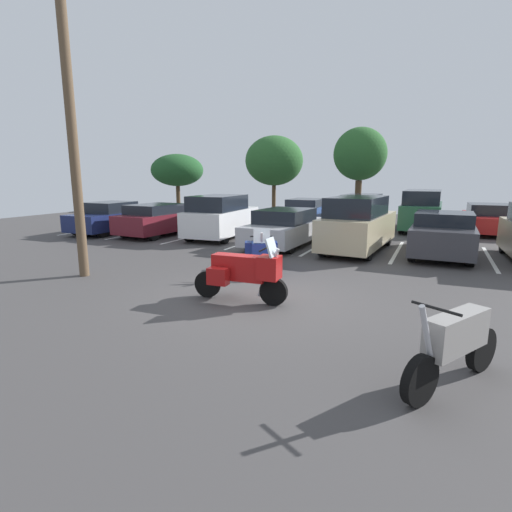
% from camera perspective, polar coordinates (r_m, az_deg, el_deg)
% --- Properties ---
extents(ground, '(44.00, 44.00, 0.10)m').
position_cam_1_polar(ground, '(9.01, 0.69, -6.28)').
color(ground, '#423F3F').
extents(motorcycle_touring, '(2.18, 0.90, 1.44)m').
position_cam_1_polar(motorcycle_touring, '(8.54, -1.84, -2.27)').
color(motorcycle_touring, black).
rests_on(motorcycle_touring, ground).
extents(motorcycle_second, '(1.16, 1.90, 1.27)m').
position_cam_1_polar(motorcycle_second, '(5.77, 26.63, -11.22)').
color(motorcycle_second, black).
rests_on(motorcycle_second, ground).
extents(motorcycle_third, '(1.29, 2.07, 1.33)m').
position_cam_1_polar(motorcycle_third, '(11.27, 0.77, 0.89)').
color(motorcycle_third, black).
rests_on(motorcycle_third, ground).
extents(parking_stripes, '(23.52, 4.60, 0.01)m').
position_cam_1_polar(parking_stripes, '(15.73, 8.94, 1.47)').
color(parking_stripes, silver).
rests_on(parking_stripes, ground).
extents(car_navy, '(1.88, 4.67, 1.47)m').
position_cam_1_polar(car_navy, '(20.50, -19.74, 5.22)').
color(car_navy, navy).
rests_on(car_navy, ground).
extents(car_maroon, '(2.12, 4.56, 1.43)m').
position_cam_1_polar(car_maroon, '(18.90, -13.55, 5.14)').
color(car_maroon, maroon).
rests_on(car_maroon, ground).
extents(car_white, '(2.14, 4.44, 1.87)m').
position_cam_1_polar(car_white, '(17.53, -5.07, 5.63)').
color(car_white, white).
rests_on(car_white, ground).
extents(car_silver, '(2.10, 4.96, 1.42)m').
position_cam_1_polar(car_silver, '(15.72, 4.36, 4.11)').
color(car_silver, '#B7B7BC').
rests_on(car_silver, ground).
extents(car_champagne, '(2.09, 4.98, 1.97)m').
position_cam_1_polar(car_champagne, '(14.86, 14.46, 4.41)').
color(car_champagne, '#C1B289').
rests_on(car_champagne, ground).
extents(car_charcoal, '(2.01, 4.52, 1.50)m').
position_cam_1_polar(car_charcoal, '(14.99, 25.26, 2.86)').
color(car_charcoal, '#38383D').
rests_on(car_charcoal, ground).
extents(car_far_blue, '(1.87, 4.39, 1.46)m').
position_cam_1_polar(car_far_blue, '(22.30, 7.37, 6.30)').
color(car_far_blue, '#2D519E').
rests_on(car_far_blue, ground).
extents(car_far_black, '(1.92, 4.33, 1.75)m').
position_cam_1_polar(car_far_black, '(21.96, 15.01, 6.33)').
color(car_far_black, black).
rests_on(car_far_black, ground).
extents(car_far_green, '(1.82, 4.89, 2.00)m').
position_cam_1_polar(car_far_green, '(21.49, 22.69, 6.07)').
color(car_far_green, '#235638').
rests_on(car_far_green, ground).
extents(car_far_red, '(2.01, 4.60, 1.40)m').
position_cam_1_polar(car_far_red, '(21.89, 30.34, 4.61)').
color(car_far_red, maroon).
rests_on(car_far_red, ground).
extents(utility_pole, '(1.33, 1.39, 9.13)m').
position_cam_1_polar(utility_pole, '(11.76, -25.32, 20.41)').
color(utility_pole, brown).
rests_on(utility_pole, ground).
extents(tree_rear, '(4.26, 4.26, 4.44)m').
position_cam_1_polar(tree_rear, '(33.98, -11.24, 11.99)').
color(tree_rear, '#4C3823').
rests_on(tree_rear, ground).
extents(tree_center_right, '(3.38, 3.38, 5.75)m').
position_cam_1_polar(tree_center_right, '(27.22, 14.71, 13.93)').
color(tree_center_right, '#4C3823').
rests_on(tree_center_right, ground).
extents(tree_center_left, '(4.12, 4.12, 5.49)m').
position_cam_1_polar(tree_center_left, '(29.20, 2.62, 13.49)').
color(tree_center_left, '#4C3823').
rests_on(tree_center_left, ground).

